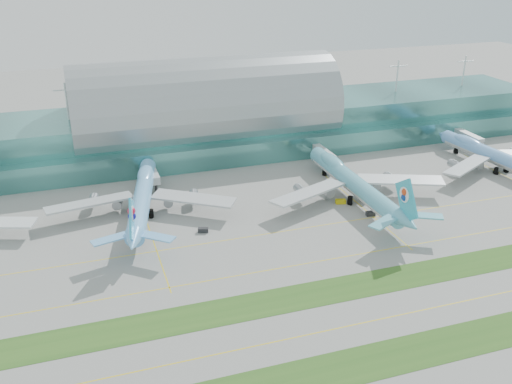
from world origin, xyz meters
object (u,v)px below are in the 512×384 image
object	(u,v)px
terminal	(206,121)
airliner_d	(495,156)
airliner_b	(142,196)
airliner_c	(353,182)

from	to	relation	value
terminal	airliner_d	size ratio (longest dim) A/B	4.56
terminal	airliner_d	bearing A→B (deg)	-29.80
airliner_b	airliner_c	distance (m)	78.58
terminal	airliner_c	distance (m)	81.99
terminal	airliner_c	bearing A→B (deg)	-61.15
airliner_b	airliner_d	xyz separation A→B (m)	(149.32, -4.71, -0.19)
airliner_b	airliner_d	distance (m)	149.40
terminal	airliner_d	xyz separation A→B (m)	(111.16, -63.67, -7.90)
terminal	airliner_b	world-z (taller)	terminal
terminal	airliner_c	xyz separation A→B (m)	(39.41, -71.53, -7.34)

